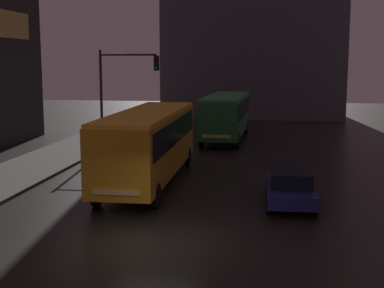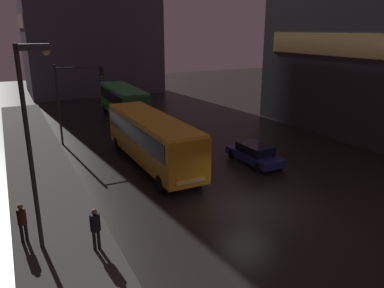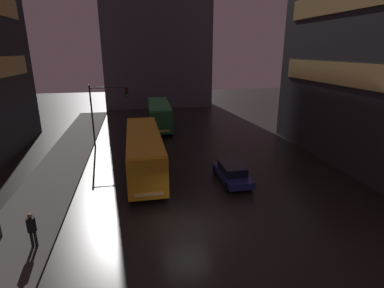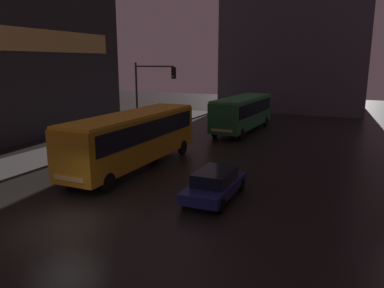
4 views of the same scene
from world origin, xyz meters
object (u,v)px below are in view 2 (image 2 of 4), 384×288
at_px(bus_near, 152,136).
at_px(pedestrian_mid, 95,225).
at_px(traffic_light_main, 74,90).
at_px(pedestrian_near, 22,220).
at_px(street_lamp_sidewalk, 32,121).
at_px(bus_far, 123,99).
at_px(car_taxi, 255,154).

distance_m(bus_near, pedestrian_mid, 10.53).
bearing_deg(traffic_light_main, pedestrian_near, -108.88).
xyz_separation_m(pedestrian_near, street_lamp_sidewalk, (0.84, -0.77, 4.36)).
relative_size(bus_far, street_lamp_sidewalk, 1.25).
distance_m(bus_far, street_lamp_sidewalk, 24.46).
distance_m(car_taxi, pedestrian_mid, 13.56).
xyz_separation_m(car_taxi, street_lamp_sidewalk, (-14.00, -4.69, 4.84)).
xyz_separation_m(pedestrian_near, pedestrian_mid, (2.64, -1.96, 0.07)).
bearing_deg(street_lamp_sidewalk, traffic_light_main, 74.90).
relative_size(car_taxi, pedestrian_mid, 2.47).
relative_size(bus_near, bus_far, 1.12).
distance_m(pedestrian_near, street_lamp_sidewalk, 4.51).
bearing_deg(car_taxi, pedestrian_near, 13.90).
relative_size(pedestrian_mid, street_lamp_sidewalk, 0.22).
bearing_deg(bus_far, bus_near, 82.47).
relative_size(pedestrian_near, traffic_light_main, 0.28).
bearing_deg(pedestrian_near, bus_far, 84.58).
bearing_deg(car_taxi, street_lamp_sidewalk, 17.61).
bearing_deg(pedestrian_mid, car_taxi, 80.49).
relative_size(pedestrian_near, street_lamp_sidewalk, 0.21).
distance_m(pedestrian_mid, street_lamp_sidewalk, 4.80).
xyz_separation_m(car_taxi, traffic_light_main, (-9.87, 10.61, 3.60)).
distance_m(pedestrian_mid, traffic_light_main, 16.94).
relative_size(pedestrian_mid, traffic_light_main, 0.29).
height_order(pedestrian_near, street_lamp_sidewalk, street_lamp_sidewalk).
bearing_deg(bus_far, traffic_light_main, 50.74).
bearing_deg(bus_far, pedestrian_mid, 72.45).
bearing_deg(street_lamp_sidewalk, car_taxi, 18.52).
relative_size(bus_near, street_lamp_sidewalk, 1.39).
xyz_separation_m(bus_far, car_taxi, (3.97, -17.34, -1.28)).
relative_size(car_taxi, pedestrian_near, 2.56).
xyz_separation_m(bus_near, pedestrian_near, (-8.45, -6.79, -0.89)).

